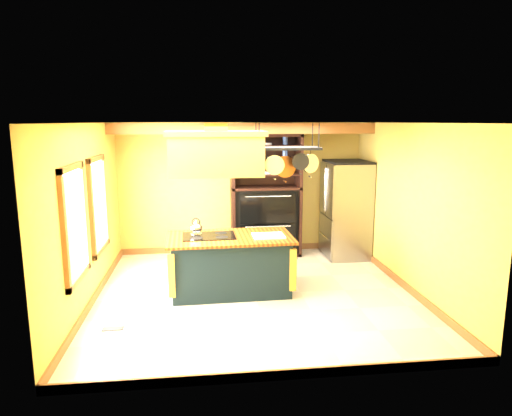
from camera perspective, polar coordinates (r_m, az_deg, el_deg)
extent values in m
plane|color=beige|center=(7.44, -0.15, -10.69)|extent=(5.00, 5.00, 0.00)
plane|color=white|center=(6.92, -0.16, 10.60)|extent=(5.00, 5.00, 0.00)
cube|color=#BA9444|center=(9.51, -1.88, 2.49)|extent=(5.00, 0.02, 2.70)
cube|color=#BA9444|center=(4.65, 3.39, -6.41)|extent=(5.00, 0.02, 2.70)
cube|color=#BA9444|center=(7.21, -20.29, -0.86)|extent=(0.02, 5.00, 2.70)
cube|color=#BA9444|center=(7.74, 18.55, 0.01)|extent=(0.02, 5.00, 2.70)
cube|color=brown|center=(8.61, -1.47, 9.90)|extent=(5.00, 0.15, 0.20)
cube|color=brown|center=(6.44, -21.69, -1.85)|extent=(0.06, 1.06, 1.56)
cube|color=white|center=(6.43, -21.47, -1.85)|extent=(0.02, 0.85, 1.34)
cube|color=brown|center=(7.77, -19.09, 0.39)|extent=(0.06, 1.06, 1.56)
cube|color=white|center=(7.77, -18.91, 0.40)|extent=(0.02, 0.85, 1.34)
cube|color=black|center=(7.42, -3.24, -7.14)|extent=(1.86, 1.05, 0.88)
cube|color=brown|center=(7.29, -3.27, -3.70)|extent=(2.02, 1.16, 0.04)
cube|color=black|center=(7.32, -5.91, -3.48)|extent=(0.85, 0.60, 0.01)
ellipsoid|color=silver|center=(7.42, -7.51, -2.50)|extent=(0.20, 0.20, 0.16)
cube|color=white|center=(7.28, 1.57, -3.48)|extent=(0.51, 0.40, 0.02)
cube|color=gold|center=(7.07, -5.02, 6.51)|extent=(1.42, 0.76, 0.60)
cube|color=brown|center=(7.06, -5.06, 9.26)|extent=(1.50, 0.85, 0.08)
cube|color=gold|center=(7.05, -5.07, 9.75)|extent=(0.35, 0.35, 0.20)
cube|color=black|center=(7.18, 3.85, 7.46)|extent=(1.02, 0.51, 0.04)
cylinder|color=black|center=(6.90, 0.39, 8.97)|extent=(0.02, 0.02, 0.39)
cylinder|color=black|center=(7.47, 7.08, 9.03)|extent=(0.02, 0.02, 0.39)
cylinder|color=black|center=(7.23, 0.49, 5.92)|extent=(0.26, 0.04, 0.26)
cylinder|color=silver|center=(7.07, 2.34, 5.39)|extent=(0.31, 0.04, 0.31)
cylinder|color=#AE5C2B|center=(7.31, 3.67, 5.16)|extent=(0.35, 0.04, 0.35)
cylinder|color=black|center=(7.14, 5.59, 5.80)|extent=(0.26, 0.04, 0.26)
cylinder|color=silver|center=(7.39, 6.80, 5.56)|extent=(0.31, 0.04, 0.31)
cube|color=gray|center=(9.40, 11.20, -0.25)|extent=(0.80, 0.98, 1.91)
cube|color=gray|center=(8.98, 9.26, 2.03)|extent=(0.03, 0.47, 1.03)
cube|color=gray|center=(9.44, 8.45, 2.48)|extent=(0.03, 0.47, 1.03)
cube|color=gray|center=(9.39, 8.68, -3.40)|extent=(0.03, 0.94, 0.80)
cube|color=black|center=(9.62, 11.00, -5.67)|extent=(0.76, 0.93, 0.06)
cube|color=black|center=(9.52, 1.01, 1.85)|extent=(1.40, 0.06, 2.49)
cube|color=black|center=(9.20, -2.92, 1.52)|extent=(0.06, 0.59, 2.49)
cube|color=black|center=(9.38, 5.30, 1.67)|extent=(0.06, 0.59, 2.49)
cube|color=black|center=(9.24, 1.23, 2.59)|extent=(1.40, 0.59, 0.05)
cube|color=black|center=(9.39, 1.19, -1.45)|extent=(1.28, 0.49, 1.34)
cube|color=black|center=(8.99, 1.50, -0.08)|extent=(1.10, 0.04, 0.59)
cube|color=black|center=(9.12, 1.49, -3.75)|extent=(1.10, 0.04, 0.54)
cube|color=black|center=(9.20, 1.24, 4.25)|extent=(1.28, 0.53, 0.02)
cube|color=black|center=(9.18, 1.25, 6.06)|extent=(1.28, 0.53, 0.02)
cube|color=black|center=(9.16, 1.26, 7.82)|extent=(1.28, 0.53, 0.03)
cylinder|color=white|center=(9.11, -0.88, 4.50)|extent=(0.22, 0.22, 0.07)
cylinder|color=#38569E|center=(9.18, 3.65, 6.67)|extent=(0.10, 0.10, 0.17)
cube|color=black|center=(6.57, -17.46, -14.20)|extent=(0.28, 0.13, 0.01)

